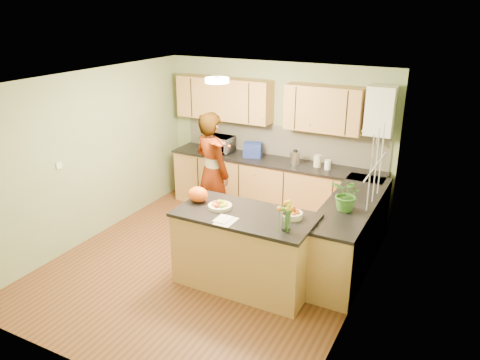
% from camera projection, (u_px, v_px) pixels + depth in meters
% --- Properties ---
extents(floor, '(4.50, 4.50, 0.00)m').
position_uv_depth(floor, '(209.00, 263.00, 6.45)').
color(floor, '#542E18').
rests_on(floor, ground).
extents(ceiling, '(4.00, 4.50, 0.02)m').
position_uv_depth(ceiling, '(204.00, 80.00, 5.57)').
color(ceiling, white).
rests_on(ceiling, wall_back).
extents(wall_back, '(4.00, 0.02, 2.50)m').
position_uv_depth(wall_back, '(276.00, 137.00, 7.88)').
color(wall_back, gray).
rests_on(wall_back, floor).
extents(wall_front, '(4.00, 0.02, 2.50)m').
position_uv_depth(wall_front, '(76.00, 257.00, 4.14)').
color(wall_front, gray).
rests_on(wall_front, floor).
extents(wall_left, '(0.02, 4.50, 2.50)m').
position_uv_depth(wall_left, '(90.00, 157.00, 6.87)').
color(wall_left, gray).
rests_on(wall_left, floor).
extents(wall_right, '(0.02, 4.50, 2.50)m').
position_uv_depth(wall_right, '(362.00, 208.00, 5.15)').
color(wall_right, gray).
rests_on(wall_right, floor).
extents(back_counter, '(3.64, 0.62, 0.94)m').
position_uv_depth(back_counter, '(273.00, 187.00, 7.86)').
color(back_counter, tan).
rests_on(back_counter, floor).
extents(right_counter, '(0.62, 2.24, 0.94)m').
position_uv_depth(right_counter, '(350.00, 233.00, 6.26)').
color(right_counter, tan).
rests_on(right_counter, floor).
extents(splashback, '(3.60, 0.02, 0.52)m').
position_uv_depth(splashback, '(281.00, 141.00, 7.84)').
color(splashback, beige).
rests_on(splashback, back_counter).
extents(upper_cabinets, '(3.20, 0.34, 0.70)m').
position_uv_depth(upper_cabinets, '(263.00, 103.00, 7.60)').
color(upper_cabinets, tan).
rests_on(upper_cabinets, wall_back).
extents(boiler, '(0.40, 0.30, 0.86)m').
position_uv_depth(boiler, '(381.00, 111.00, 6.79)').
color(boiler, white).
rests_on(boiler, wall_back).
extents(window_right, '(0.01, 1.30, 1.05)m').
position_uv_depth(window_right, '(376.00, 166.00, 5.55)').
color(window_right, white).
rests_on(window_right, wall_right).
extents(light_switch, '(0.02, 0.09, 0.09)m').
position_uv_depth(light_switch, '(59.00, 165.00, 6.35)').
color(light_switch, white).
rests_on(light_switch, wall_left).
extents(ceiling_lamp, '(0.30, 0.30, 0.07)m').
position_uv_depth(ceiling_lamp, '(217.00, 80.00, 5.83)').
color(ceiling_lamp, '#FFEABF').
rests_on(ceiling_lamp, ceiling).
extents(peninsula_island, '(1.70, 0.87, 0.98)m').
position_uv_depth(peninsula_island, '(245.00, 249.00, 5.83)').
color(peninsula_island, tan).
rests_on(peninsula_island, floor).
extents(fruit_dish, '(0.30, 0.30, 0.10)m').
position_uv_depth(fruit_dish, '(220.00, 205.00, 5.79)').
color(fruit_dish, beige).
rests_on(fruit_dish, peninsula_island).
extents(orange_bowl, '(0.25, 0.25, 0.14)m').
position_uv_depth(orange_bowl, '(292.00, 213.00, 5.52)').
color(orange_bowl, beige).
rests_on(orange_bowl, peninsula_island).
extents(flower_vase, '(0.24, 0.24, 0.45)m').
position_uv_depth(flower_vase, '(286.00, 206.00, 5.14)').
color(flower_vase, silver).
rests_on(flower_vase, peninsula_island).
extents(orange_bag, '(0.28, 0.24, 0.20)m').
position_uv_depth(orange_bag, '(198.00, 194.00, 5.96)').
color(orange_bag, '#EB5913').
rests_on(orange_bag, peninsula_island).
extents(papers, '(0.21, 0.28, 0.01)m').
position_uv_depth(papers, '(226.00, 221.00, 5.45)').
color(papers, white).
rests_on(papers, peninsula_island).
extents(violinist, '(0.81, 0.68, 1.88)m').
position_uv_depth(violinist, '(212.00, 172.00, 7.14)').
color(violinist, tan).
rests_on(violinist, floor).
extents(violin, '(0.64, 0.55, 0.16)m').
position_uv_depth(violin, '(216.00, 142.00, 6.67)').
color(violin, '#521505').
rests_on(violin, violinist).
extents(microwave, '(0.50, 0.35, 0.27)m').
position_uv_depth(microwave, '(219.00, 144.00, 8.12)').
color(microwave, white).
rests_on(microwave, back_counter).
extents(blue_box, '(0.35, 0.29, 0.24)m').
position_uv_depth(blue_box, '(253.00, 150.00, 7.85)').
color(blue_box, navy).
rests_on(blue_box, back_counter).
extents(kettle, '(0.15, 0.15, 0.29)m').
position_uv_depth(kettle, '(295.00, 157.00, 7.47)').
color(kettle, '#B3B4B8').
rests_on(kettle, back_counter).
extents(jar_cream, '(0.16, 0.16, 0.19)m').
position_uv_depth(jar_cream, '(318.00, 161.00, 7.37)').
color(jar_cream, beige).
rests_on(jar_cream, back_counter).
extents(jar_white, '(0.11, 0.11, 0.15)m').
position_uv_depth(jar_white, '(328.00, 165.00, 7.25)').
color(jar_white, white).
rests_on(jar_white, back_counter).
extents(potted_plant, '(0.50, 0.48, 0.44)m').
position_uv_depth(potted_plant, '(348.00, 194.00, 5.74)').
color(potted_plant, '#397426').
rests_on(potted_plant, right_counter).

